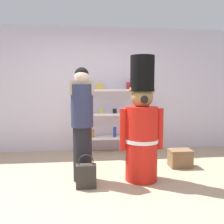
# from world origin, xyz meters

# --- Properties ---
(ground_plane) EXTENTS (6.40, 6.40, 0.00)m
(ground_plane) POSITION_xyz_m (0.00, 0.00, 0.00)
(ground_plane) COLOR tan
(back_wall) EXTENTS (6.40, 0.12, 2.60)m
(back_wall) POSITION_xyz_m (0.00, 2.20, 1.30)
(back_wall) COLOR silver
(back_wall) RESTS_ON ground_plane
(merchandise_shelf) EXTENTS (1.44, 0.35, 1.66)m
(merchandise_shelf) POSITION_xyz_m (0.40, 1.98, 0.82)
(merchandise_shelf) COLOR white
(merchandise_shelf) RESTS_ON ground_plane
(teddy_bear_guard) EXTENTS (0.64, 0.48, 1.79)m
(teddy_bear_guard) POSITION_xyz_m (0.59, 0.34, 0.78)
(teddy_bear_guard) COLOR red
(teddy_bear_guard) RESTS_ON ground_plane
(person_shopper) EXTENTS (0.33, 0.32, 1.63)m
(person_shopper) POSITION_xyz_m (-0.26, 0.42, 0.86)
(person_shopper) COLOR black
(person_shopper) RESTS_ON ground_plane
(shopping_bag) EXTENTS (0.27, 0.13, 0.46)m
(shopping_bag) POSITION_xyz_m (-0.21, 0.13, 0.17)
(shopping_bag) COLOR #332D28
(shopping_bag) RESTS_ON ground_plane
(display_crate) EXTENTS (0.38, 0.28, 0.30)m
(display_crate) POSITION_xyz_m (1.39, 0.85, 0.15)
(display_crate) COLOR brown
(display_crate) RESTS_ON ground_plane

